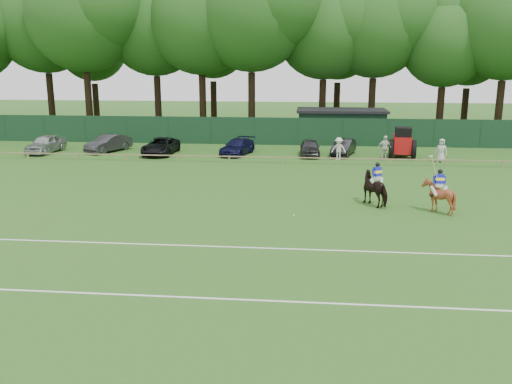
# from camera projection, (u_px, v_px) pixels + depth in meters

# --- Properties ---
(ground) EXTENTS (160.00, 160.00, 0.00)m
(ground) POSITION_uv_depth(u_px,v_px,m) (238.00, 239.00, 23.40)
(ground) COLOR #1E4C14
(ground) RESTS_ON ground
(horse_dark) EXTENTS (2.02, 2.27, 1.78)m
(horse_dark) POSITION_uv_depth(u_px,v_px,m) (376.00, 189.00, 28.79)
(horse_dark) COLOR black
(horse_dark) RESTS_ON ground
(horse_chestnut) EXTENTS (1.45, 1.61, 1.69)m
(horse_chestnut) POSITION_uv_depth(u_px,v_px,m) (438.00, 196.00, 27.40)
(horse_chestnut) COLOR brown
(horse_chestnut) RESTS_ON ground
(sedan_silver) EXTENTS (2.12, 4.52, 1.50)m
(sedan_silver) POSITION_uv_depth(u_px,v_px,m) (46.00, 144.00, 45.19)
(sedan_silver) COLOR #A5A7AA
(sedan_silver) RESTS_ON ground
(sedan_grey) EXTENTS (3.14, 4.55, 1.42)m
(sedan_grey) POSITION_uv_depth(u_px,v_px,m) (108.00, 143.00, 45.71)
(sedan_grey) COLOR #2D2D2F
(sedan_grey) RESTS_ON ground
(suv_black) EXTENTS (2.38, 4.93, 1.35)m
(suv_black) POSITION_uv_depth(u_px,v_px,m) (161.00, 146.00, 44.39)
(suv_black) COLOR black
(suv_black) RESTS_ON ground
(sedan_navy) EXTENTS (2.89, 4.74, 1.29)m
(sedan_navy) POSITION_uv_depth(u_px,v_px,m) (237.00, 147.00, 44.32)
(sedan_navy) COLOR #121339
(sedan_navy) RESTS_ON ground
(hatch_grey) EXTENTS (1.64, 3.92, 1.33)m
(hatch_grey) POSITION_uv_depth(u_px,v_px,m) (310.00, 148.00, 43.73)
(hatch_grey) COLOR #2C2C2F
(hatch_grey) RESTS_ON ground
(estate_black) EXTENTS (2.34, 4.15, 1.29)m
(estate_black) POSITION_uv_depth(u_px,v_px,m) (344.00, 147.00, 44.03)
(estate_black) COLOR black
(estate_black) RESTS_ON ground
(spectator_left) EXTENTS (1.19, 0.76, 1.75)m
(spectator_left) POSITION_uv_depth(u_px,v_px,m) (339.00, 149.00, 41.86)
(spectator_left) COLOR silver
(spectator_left) RESTS_ON ground
(spectator_mid) EXTENTS (1.21, 0.80, 1.92)m
(spectator_mid) POSITION_uv_depth(u_px,v_px,m) (384.00, 148.00, 41.71)
(spectator_mid) COLOR silver
(spectator_mid) RESTS_ON ground
(spectator_right) EXTENTS (1.02, 0.84, 1.79)m
(spectator_right) POSITION_uv_depth(u_px,v_px,m) (441.00, 151.00, 40.94)
(spectator_right) COLOR beige
(spectator_right) RESTS_ON ground
(rider_dark) EXTENTS (0.84, 0.67, 1.41)m
(rider_dark) POSITION_uv_depth(u_px,v_px,m) (377.00, 174.00, 28.60)
(rider_dark) COLOR silver
(rider_dark) RESTS_ON ground
(rider_chestnut) EXTENTS (0.94, 0.56, 2.05)m
(rider_chestnut) POSITION_uv_depth(u_px,v_px,m) (439.00, 182.00, 27.21)
(rider_chestnut) COLOR silver
(rider_chestnut) RESTS_ON ground
(polo_ball) EXTENTS (0.09, 0.09, 0.09)m
(polo_ball) POSITION_uv_depth(u_px,v_px,m) (294.00, 215.00, 26.88)
(polo_ball) COLOR silver
(polo_ball) RESTS_ON ground
(pitch_lines) EXTENTS (60.00, 5.10, 0.01)m
(pitch_lines) POSITION_uv_depth(u_px,v_px,m) (225.00, 270.00, 20.01)
(pitch_lines) COLOR silver
(pitch_lines) RESTS_ON ground
(pitch_rail) EXTENTS (62.10, 0.10, 0.50)m
(pitch_rail) POSITION_uv_depth(u_px,v_px,m) (269.00, 157.00, 40.70)
(pitch_rail) COLOR #997F5B
(pitch_rail) RESTS_ON ground
(perimeter_fence) EXTENTS (92.08, 0.08, 2.50)m
(perimeter_fence) POSITION_uv_depth(u_px,v_px,m) (276.00, 131.00, 49.21)
(perimeter_fence) COLOR #14351E
(perimeter_fence) RESTS_ON ground
(utility_shed) EXTENTS (8.40, 4.40, 3.04)m
(utility_shed) POSITION_uv_depth(u_px,v_px,m) (341.00, 125.00, 51.47)
(utility_shed) COLOR #14331E
(utility_shed) RESTS_ON ground
(tree_row) EXTENTS (96.00, 12.00, 21.00)m
(tree_row) POSITION_uv_depth(u_px,v_px,m) (300.00, 134.00, 57.05)
(tree_row) COLOR #26561C
(tree_row) RESTS_ON ground
(tractor) EXTENTS (2.24, 3.09, 2.44)m
(tractor) POSITION_uv_depth(u_px,v_px,m) (402.00, 143.00, 42.78)
(tractor) COLOR #B71012
(tractor) RESTS_ON ground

